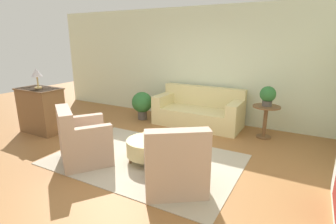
% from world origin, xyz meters
% --- Properties ---
extents(ground_plane, '(16.00, 16.00, 0.00)m').
position_xyz_m(ground_plane, '(0.00, 0.00, 0.00)').
color(ground_plane, '#996638').
extents(wall_back, '(9.47, 0.12, 2.80)m').
position_xyz_m(wall_back, '(0.00, 2.80, 1.40)').
color(wall_back, beige).
rests_on(wall_back, ground_plane).
extents(rug, '(3.19, 2.13, 0.01)m').
position_xyz_m(rug, '(0.00, 0.00, 0.01)').
color(rug, '#B2A893').
rests_on(rug, ground_plane).
extents(couch, '(2.07, 0.91, 0.91)m').
position_xyz_m(couch, '(0.06, 2.24, 0.33)').
color(couch, beige).
rests_on(couch, ground_plane).
extents(armchair_left, '(1.11, 1.10, 0.95)m').
position_xyz_m(armchair_left, '(-0.88, -0.58, 0.37)').
color(armchair_left, tan).
rests_on(armchair_left, rug).
extents(armchair_right, '(1.11, 1.10, 0.95)m').
position_xyz_m(armchair_right, '(0.88, -0.58, 0.37)').
color(armchair_right, tan).
rests_on(armchair_right, rug).
extents(ottoman_table, '(0.75, 0.75, 0.39)m').
position_xyz_m(ottoman_table, '(0.09, -0.02, 0.26)').
color(ottoman_table, beige).
rests_on(ottoman_table, rug).
extents(side_table, '(0.56, 0.56, 0.69)m').
position_xyz_m(side_table, '(1.62, 2.12, 0.47)').
color(side_table, brown).
rests_on(side_table, ground_plane).
extents(dresser, '(0.98, 0.59, 1.00)m').
position_xyz_m(dresser, '(-2.83, 0.10, 0.51)').
color(dresser, brown).
rests_on(dresser, ground_plane).
extents(potted_plant_on_side_table, '(0.32, 0.32, 0.41)m').
position_xyz_m(potted_plant_on_side_table, '(1.62, 2.12, 0.92)').
color(potted_plant_on_side_table, '#4C4742').
rests_on(potted_plant_on_side_table, side_table).
extents(potted_plant_floor, '(0.53, 0.53, 0.72)m').
position_xyz_m(potted_plant_floor, '(-1.40, 1.98, 0.43)').
color(potted_plant_floor, '#4C4742').
rests_on(potted_plant_floor, ground_plane).
extents(table_lamp, '(0.23, 0.23, 0.43)m').
position_xyz_m(table_lamp, '(-2.83, 0.10, 1.31)').
color(table_lamp, tan).
rests_on(table_lamp, dresser).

